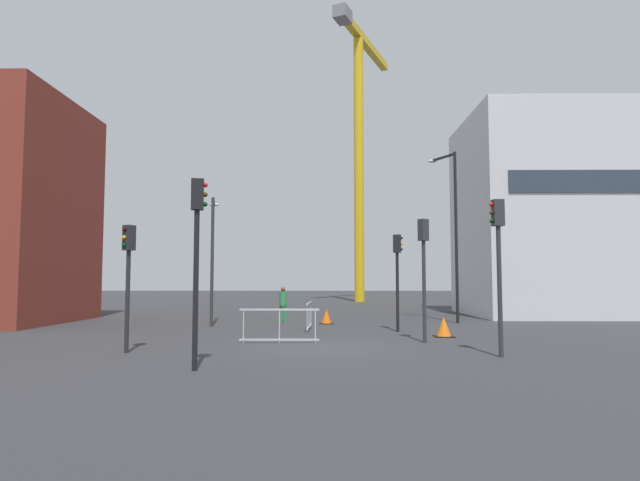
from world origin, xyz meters
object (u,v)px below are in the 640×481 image
object	(u,v)px
traffic_light_corner	(397,266)
pedestrian_walking	(283,302)
streetlamp_tall	(453,222)
traffic_light_island	(197,242)
construction_crane	(359,127)
traffic_cone_orange	(444,328)
traffic_light_near	(424,259)
traffic_light_verge	(498,251)
streetlamp_short	(213,248)
traffic_light_median	(128,266)
traffic_cone_on_verge	(326,317)

from	to	relation	value
traffic_light_corner	pedestrian_walking	distance (m)	6.70
streetlamp_tall	traffic_light_island	world-z (taller)	streetlamp_tall
traffic_light_island	construction_crane	bearing A→B (deg)	80.77
traffic_light_corner	traffic_cone_orange	xyz separation A→B (m)	(1.35, -1.88, -2.21)
construction_crane	traffic_light_near	xyz separation A→B (m)	(0.05, -31.59, -13.42)
traffic_light_verge	traffic_light_near	world-z (taller)	traffic_light_verge
traffic_light_near	traffic_light_island	bearing A→B (deg)	-138.38
streetlamp_tall	pedestrian_walking	size ratio (longest dim) A/B	4.87
streetlamp_short	pedestrian_walking	bearing A→B (deg)	34.81
traffic_light_verge	traffic_light_median	world-z (taller)	traffic_light_verge
construction_crane	streetlamp_short	xyz separation A→B (m)	(-8.04, -25.64, -12.71)
streetlamp_tall	traffic_light_verge	size ratio (longest dim) A/B	1.95
streetlamp_tall	traffic_light_near	size ratio (longest dim) A/B	2.02
traffic_light_verge	traffic_light_corner	xyz separation A→B (m)	(-1.75, 6.80, -0.22)
streetlamp_tall	traffic_light_median	size ratio (longest dim) A/B	2.28
traffic_light_median	traffic_light_island	size ratio (longest dim) A/B	0.82
pedestrian_walking	traffic_cone_on_verge	size ratio (longest dim) A/B	2.52
traffic_light_island	traffic_cone_orange	xyz separation A→B (m)	(7.03, 7.07, -2.53)
traffic_light_near	traffic_cone_on_verge	xyz separation A→B (m)	(-3.14, 7.21, -2.35)
construction_crane	streetlamp_tall	xyz separation A→B (m)	(2.87, -23.73, -11.39)
traffic_light_near	traffic_cone_orange	world-z (taller)	traffic_light_near
traffic_light_median	traffic_cone_on_verge	size ratio (longest dim) A/B	5.38
streetlamp_tall	streetlamp_short	bearing A→B (deg)	-170.07
streetlamp_short	traffic_light_median	world-z (taller)	streetlamp_short
traffic_cone_orange	traffic_light_median	bearing A→B (deg)	-156.33
construction_crane	traffic_light_verge	xyz separation A→B (m)	(1.42, -34.82, -13.32)
construction_crane	traffic_light_near	bearing A→B (deg)	-89.91
traffic_cone_on_verge	traffic_cone_orange	size ratio (longest dim) A/B	0.95
streetlamp_short	traffic_light_near	bearing A→B (deg)	-36.34
traffic_light_island	pedestrian_walking	bearing A→B (deg)	86.21
construction_crane	traffic_cone_on_verge	bearing A→B (deg)	-97.22
streetlamp_short	pedestrian_walking	world-z (taller)	streetlamp_short
streetlamp_short	traffic_light_near	world-z (taller)	streetlamp_short
traffic_light_verge	streetlamp_short	bearing A→B (deg)	135.86
streetlamp_short	traffic_light_verge	xyz separation A→B (m)	(9.46, -9.18, -0.61)
construction_crane	traffic_cone_on_verge	xyz separation A→B (m)	(-3.09, -24.38, -15.77)
streetlamp_short	streetlamp_tall	bearing A→B (deg)	9.93
traffic_light_verge	traffic_light_near	distance (m)	3.51
construction_crane	traffic_cone_orange	xyz separation A→B (m)	(1.02, -29.90, -15.75)
construction_crane	traffic_cone_on_verge	distance (m)	29.20
traffic_light_corner	construction_crane	bearing A→B (deg)	89.32
traffic_light_median	traffic_cone_on_verge	world-z (taller)	traffic_light_median
construction_crane	traffic_light_near	size ratio (longest dim) A/B	6.43
construction_crane	traffic_light_corner	size ratio (longest dim) A/B	6.79
construction_crane	streetlamp_tall	distance (m)	26.48
streetlamp_tall	pedestrian_walking	world-z (taller)	streetlamp_tall
traffic_light_corner	traffic_light_near	world-z (taller)	traffic_light_near
streetlamp_short	pedestrian_walking	distance (m)	4.30
construction_crane	traffic_light_corner	distance (m)	31.12
traffic_light_island	pedestrian_walking	distance (m)	13.53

